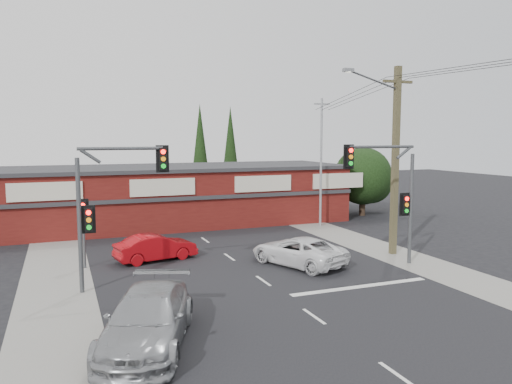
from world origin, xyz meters
name	(u,v)px	position (x,y,z in m)	size (l,w,h in m)	color
ground	(271,286)	(0.00, 0.00, 0.00)	(120.00, 120.00, 0.00)	black
road_strip	(233,259)	(0.00, 5.00, 0.01)	(14.00, 70.00, 0.01)	black
verge_left	(56,276)	(-8.50, 5.00, 0.01)	(3.00, 70.00, 0.02)	gray
verge_right	(371,246)	(8.50, 5.00, 0.01)	(3.00, 70.00, 0.02)	gray
stop_line	(360,287)	(3.50, -1.50, 0.01)	(6.50, 0.35, 0.01)	silver
white_suv	(298,251)	(2.67, 2.78, 0.70)	(2.33, 5.05, 1.40)	white
silver_suv	(148,319)	(-5.85, -4.20, 0.83)	(2.33, 5.74, 1.67)	#9B9DA0
red_sedan	(156,247)	(-3.72, 6.26, 0.68)	(1.44, 4.14, 1.37)	#A60A10
lane_dashes	(229,257)	(0.00, 5.51, 0.01)	(0.12, 48.62, 0.01)	silver
shop_building	(166,195)	(-0.99, 16.99, 2.13)	(27.30, 8.40, 4.22)	#501210
tree_cluster	(362,179)	(14.69, 15.44, 2.90)	(5.90, 5.10, 5.50)	#2D2116
conifer_near	(200,147)	(3.50, 24.00, 5.48)	(1.80, 1.80, 9.25)	#2D2116
conifer_far	(230,146)	(7.00, 26.00, 5.48)	(1.80, 1.80, 9.25)	#2D2116
traffic_mast_left	(106,196)	(-6.43, 2.00, 3.93)	(3.77, 0.27, 5.97)	#47494C
traffic_mast_right	(392,186)	(6.86, 1.00, 3.95)	(3.96, 0.27, 5.97)	#47494C
pedestal_signal	(83,219)	(-7.20, 6.01, 2.41)	(0.55, 0.27, 3.38)	#47494C
utility_pole	(394,154)	(8.36, 2.99, 5.40)	(4.38, 0.59, 10.00)	brown
steel_pole	(321,160)	(9.00, 12.00, 4.70)	(1.20, 0.16, 9.00)	gray
power_lines	(479,72)	(8.47, -2.47, 9.04)	(2.01, 29.00, 1.22)	black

